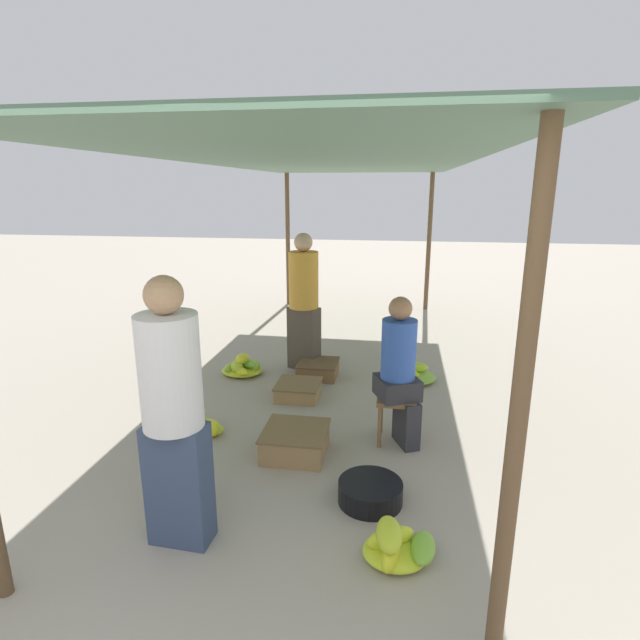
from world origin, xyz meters
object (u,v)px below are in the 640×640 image
(vendor_foreground, at_px, (173,411))
(banana_pile_left_0, at_px, (199,425))
(crate_mid, at_px, (295,441))
(banana_pile_right_0, at_px, (396,547))
(basin_black, at_px, (370,492))
(banana_pile_right_1, at_px, (407,374))
(shopper_walking_mid, at_px, (304,300))
(stool, at_px, (396,406))
(banana_pile_left_1, at_px, (241,368))
(vendor_seated, at_px, (400,369))
(crate_near, at_px, (298,390))
(crate_far, at_px, (318,369))

(vendor_foreground, height_order, banana_pile_left_0, vendor_foreground)
(crate_mid, bearing_deg, banana_pile_right_0, -52.98)
(basin_black, distance_m, banana_pile_right_1, 2.47)
(banana_pile_right_1, height_order, crate_mid, crate_mid)
(crate_mid, relative_size, shopper_walking_mid, 0.32)
(banana_pile_left_0, distance_m, banana_pile_right_0, 2.28)
(stool, relative_size, shopper_walking_mid, 0.25)
(banana_pile_left_1, bearing_deg, banana_pile_right_0, -56.47)
(vendor_seated, relative_size, crate_mid, 2.46)
(banana_pile_left_0, xyz_separation_m, crate_near, (0.74, 0.95, 0.00))
(vendor_seated, bearing_deg, banana_pile_right_0, -89.66)
(banana_pile_right_1, bearing_deg, stool, -94.69)
(banana_pile_right_0, height_order, shopper_walking_mid, shopper_walking_mid)
(stool, bearing_deg, crate_far, 122.89)
(basin_black, bearing_deg, vendor_seated, 78.88)
(banana_pile_right_0, relative_size, crate_far, 0.96)
(vendor_seated, relative_size, banana_pile_left_0, 2.87)
(stool, xyz_separation_m, crate_near, (-1.05, 0.81, -0.26))
(vendor_foreground, distance_m, crate_far, 3.12)
(crate_near, xyz_separation_m, crate_mid, (0.21, -1.17, 0.03))
(banana_pile_left_0, bearing_deg, vendor_seated, 4.02)
(banana_pile_right_1, bearing_deg, crate_mid, -117.32)
(stool, relative_size, crate_far, 0.90)
(banana_pile_right_1, height_order, crate_far, banana_pile_right_1)
(basin_black, xyz_separation_m, banana_pile_left_0, (-1.63, 0.81, 0.00))
(banana_pile_left_1, distance_m, crate_mid, 2.00)
(banana_pile_right_0, xyz_separation_m, crate_near, (-1.08, 2.32, -0.02))
(stool, bearing_deg, banana_pile_left_0, -175.69)
(crate_far, bearing_deg, banana_pile_left_1, -173.83)
(vendor_foreground, height_order, basin_black, vendor_foreground)
(stool, distance_m, banana_pile_left_1, 2.33)
(basin_black, relative_size, shopper_walking_mid, 0.28)
(stool, distance_m, banana_pile_right_0, 1.53)
(crate_near, distance_m, crate_far, 0.65)
(crate_mid, distance_m, crate_far, 1.82)
(banana_pile_right_0, bearing_deg, vendor_seated, 90.34)
(vendor_foreground, distance_m, shopper_walking_mid, 3.25)
(banana_pile_right_0, xyz_separation_m, shopper_walking_mid, (-1.19, 3.23, 0.78))
(banana_pile_right_0, height_order, crate_far, banana_pile_right_0)
(basin_black, bearing_deg, vendor_foreground, -153.51)
(banana_pile_right_0, distance_m, shopper_walking_mid, 3.52)
(vendor_foreground, distance_m, banana_pile_right_0, 1.58)
(banana_pile_left_1, height_order, banana_pile_right_1, banana_pile_left_1)
(banana_pile_left_0, xyz_separation_m, banana_pile_right_1, (1.92, 1.64, -0.01))
(crate_near, bearing_deg, shopper_walking_mid, 96.68)
(stool, height_order, crate_mid, stool)
(basin_black, bearing_deg, banana_pile_left_0, 153.73)
(vendor_foreground, xyz_separation_m, basin_black, (1.18, 0.59, -0.82))
(crate_far, bearing_deg, vendor_seated, -56.75)
(vendor_foreground, height_order, shopper_walking_mid, vendor_foreground)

